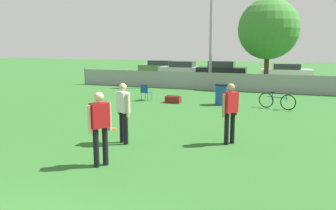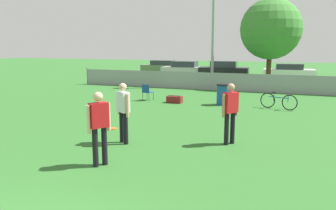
# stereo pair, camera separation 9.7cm
# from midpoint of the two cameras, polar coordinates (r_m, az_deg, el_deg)

# --- Properties ---
(fence_backline) EXTENTS (21.39, 0.07, 1.21)m
(fence_backline) POSITION_cam_midpoint_polar(r_m,az_deg,el_deg) (20.64, 11.34, 3.92)
(fence_backline) COLOR gray
(fence_backline) RESTS_ON ground_plane
(light_pole) EXTENTS (0.90, 0.36, 8.27)m
(light_pole) POSITION_cam_midpoint_polar(r_m,az_deg,el_deg) (22.59, 8.06, 15.57)
(light_pole) COLOR #9E9EA3
(light_pole) RESTS_ON ground_plane
(tree_near_pole) EXTENTS (3.98, 3.98, 5.84)m
(tree_near_pole) POSITION_cam_midpoint_polar(r_m,az_deg,el_deg) (23.02, 17.58, 12.48)
(tree_near_pole) COLOR #4C331E
(tree_near_pole) RESTS_ON ground_plane
(player_thrower_red) EXTENTS (0.41, 0.50, 1.72)m
(player_thrower_red) POSITION_cam_midpoint_polar(r_m,az_deg,el_deg) (7.56, -11.56, -3.14)
(player_thrower_red) COLOR black
(player_thrower_red) RESTS_ON ground_plane
(player_receiver_white) EXTENTS (0.50, 0.41, 1.72)m
(player_receiver_white) POSITION_cam_midpoint_polar(r_m,az_deg,el_deg) (9.23, -7.49, -0.62)
(player_receiver_white) COLOR black
(player_receiver_white) RESTS_ON ground_plane
(player_defender_red) EXTENTS (0.42, 0.48, 1.72)m
(player_defender_red) POSITION_cam_midpoint_polar(r_m,az_deg,el_deg) (9.24, 11.08, -0.72)
(player_defender_red) COLOR black
(player_defender_red) RESTS_ON ground_plane
(frisbee_disc) EXTENTS (0.28, 0.28, 0.03)m
(frisbee_disc) POSITION_cam_midpoint_polar(r_m,az_deg,el_deg) (11.11, -9.32, -4.06)
(frisbee_disc) COLOR #E5591E
(frisbee_disc) RESTS_ON ground_plane
(folding_chair_sideline) EXTENTS (0.51, 0.51, 0.83)m
(folding_chair_sideline) POSITION_cam_midpoint_polar(r_m,az_deg,el_deg) (16.70, -3.50, 2.43)
(folding_chair_sideline) COLOR #333338
(folding_chair_sideline) RESTS_ON ground_plane
(bicycle_sideline) EXTENTS (1.60, 0.61, 0.73)m
(bicycle_sideline) POSITION_cam_midpoint_polar(r_m,az_deg,el_deg) (15.18, 18.85, 0.64)
(bicycle_sideline) COLOR black
(bicycle_sideline) RESTS_ON ground_plane
(trash_bin) EXTENTS (0.66, 0.66, 1.00)m
(trash_bin) POSITION_cam_midpoint_polar(r_m,az_deg,el_deg) (15.62, 9.81, 1.86)
(trash_bin) COLOR #194C99
(trash_bin) RESTS_ON ground_plane
(gear_bag_sideline) EXTENTS (0.73, 0.40, 0.35)m
(gear_bag_sideline) POSITION_cam_midpoint_polar(r_m,az_deg,el_deg) (16.01, 1.32, 0.98)
(gear_bag_sideline) COLOR maroon
(gear_bag_sideline) RESTS_ON ground_plane
(parked_car_olive) EXTENTS (4.49, 2.07, 1.31)m
(parked_car_olive) POSITION_cam_midpoint_polar(r_m,az_deg,el_deg) (34.64, -0.84, 6.72)
(parked_car_olive) COLOR black
(parked_car_olive) RESTS_ON ground_plane
(parked_car_silver) EXTENTS (4.17, 1.81, 1.42)m
(parked_car_silver) POSITION_cam_midpoint_polar(r_m,az_deg,el_deg) (30.10, 3.04, 6.24)
(parked_car_silver) COLOR black
(parked_car_silver) RESTS_ON ground_plane
(parked_car_dark) EXTENTS (4.32, 1.99, 1.49)m
(parked_car_dark) POSITION_cam_midpoint_polar(r_m,az_deg,el_deg) (29.16, 9.79, 6.07)
(parked_car_dark) COLOR black
(parked_car_dark) RESTS_ON ground_plane
(parked_car_white) EXTENTS (4.28, 2.22, 1.30)m
(parked_car_white) POSITION_cam_midpoint_polar(r_m,az_deg,el_deg) (29.74, 20.38, 5.51)
(parked_car_white) COLOR black
(parked_car_white) RESTS_ON ground_plane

